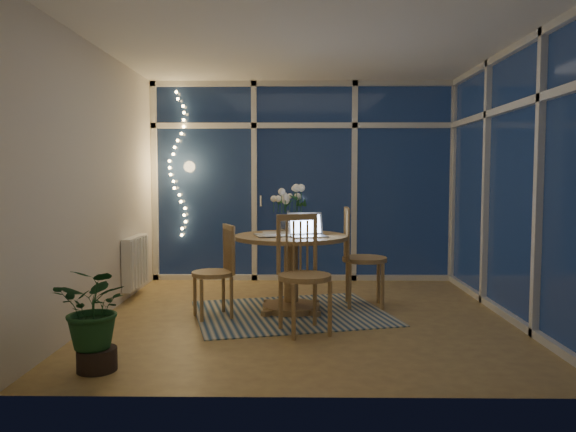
# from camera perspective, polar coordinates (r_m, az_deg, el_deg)

# --- Properties ---
(floor) EXTENTS (4.00, 4.00, 0.00)m
(floor) POSITION_cam_1_polar(r_m,az_deg,el_deg) (5.58, 1.95, -10.20)
(floor) COLOR olive
(floor) RESTS_ON ground
(ceiling) EXTENTS (4.00, 4.00, 0.00)m
(ceiling) POSITION_cam_1_polar(r_m,az_deg,el_deg) (5.54, 2.02, 16.86)
(ceiling) COLOR silver
(ceiling) RESTS_ON wall_back
(wall_back) EXTENTS (4.00, 0.04, 2.60)m
(wall_back) POSITION_cam_1_polar(r_m,az_deg,el_deg) (7.40, 1.65, 3.51)
(wall_back) COLOR silver
(wall_back) RESTS_ON floor
(wall_front) EXTENTS (4.00, 0.04, 2.60)m
(wall_front) POSITION_cam_1_polar(r_m,az_deg,el_deg) (3.40, 2.70, 2.79)
(wall_front) COLOR silver
(wall_front) RESTS_ON floor
(wall_left) EXTENTS (0.04, 4.00, 2.60)m
(wall_left) POSITION_cam_1_polar(r_m,az_deg,el_deg) (5.72, -18.51, 3.12)
(wall_left) COLOR silver
(wall_left) RESTS_ON floor
(wall_right) EXTENTS (0.04, 4.00, 2.60)m
(wall_right) POSITION_cam_1_polar(r_m,az_deg,el_deg) (5.80, 22.17, 3.04)
(wall_right) COLOR silver
(wall_right) RESTS_ON floor
(window_wall_back) EXTENTS (4.00, 0.10, 2.60)m
(window_wall_back) POSITION_cam_1_polar(r_m,az_deg,el_deg) (7.36, 1.65, 3.51)
(window_wall_back) COLOR silver
(window_wall_back) RESTS_ON floor
(window_wall_right) EXTENTS (0.10, 4.00, 2.60)m
(window_wall_right) POSITION_cam_1_polar(r_m,az_deg,el_deg) (5.79, 21.80, 3.05)
(window_wall_right) COLOR silver
(window_wall_right) RESTS_ON floor
(radiator) EXTENTS (0.10, 0.70, 0.58)m
(radiator) POSITION_cam_1_polar(r_m,az_deg,el_deg) (6.63, -15.27, -4.51)
(radiator) COLOR white
(radiator) RESTS_ON wall_left
(fairy_lights) EXTENTS (0.24, 0.10, 1.85)m
(fairy_lights) POSITION_cam_1_polar(r_m,az_deg,el_deg) (7.44, -11.19, 5.17)
(fairy_lights) COLOR #FFC366
(fairy_lights) RESTS_ON window_wall_back
(garden_patio) EXTENTS (12.00, 6.00, 0.10)m
(garden_patio) POSITION_cam_1_polar(r_m,az_deg,el_deg) (10.52, 4.10, -3.75)
(garden_patio) COLOR black
(garden_patio) RESTS_ON ground
(garden_fence) EXTENTS (11.00, 0.08, 1.80)m
(garden_fence) POSITION_cam_1_polar(r_m,az_deg,el_deg) (10.91, 1.35, 1.61)
(garden_fence) COLOR #341C12
(garden_fence) RESTS_ON ground
(neighbour_roof) EXTENTS (7.00, 3.00, 2.20)m
(neighbour_roof) POSITION_cam_1_polar(r_m,az_deg,el_deg) (13.93, 2.48, 7.50)
(neighbour_roof) COLOR #31333A
(neighbour_roof) RESTS_ON ground
(garden_shrubs) EXTENTS (0.90, 0.90, 0.90)m
(garden_shrubs) POSITION_cam_1_polar(r_m,az_deg,el_deg) (8.88, -3.68, -1.89)
(garden_shrubs) COLOR black
(garden_shrubs) RESTS_ON ground
(rug) EXTENTS (2.18, 1.91, 0.01)m
(rug) POSITION_cam_1_polar(r_m,az_deg,el_deg) (5.70, 0.31, -9.82)
(rug) COLOR beige
(rug) RESTS_ON floor
(dining_table) EXTENTS (1.39, 1.39, 0.78)m
(dining_table) POSITION_cam_1_polar(r_m,az_deg,el_deg) (5.72, 0.32, -5.84)
(dining_table) COLOR olive
(dining_table) RESTS_ON floor
(chair_left) EXTENTS (0.56, 0.56, 0.92)m
(chair_left) POSITION_cam_1_polar(r_m,az_deg,el_deg) (5.49, -7.66, -5.56)
(chair_left) COLOR olive
(chair_left) RESTS_ON floor
(chair_right) EXTENTS (0.50, 0.50, 1.06)m
(chair_right) POSITION_cam_1_polar(r_m,az_deg,el_deg) (5.95, 7.79, -4.10)
(chair_right) COLOR olive
(chair_right) RESTS_ON floor
(chair_front) EXTENTS (0.63, 0.63, 1.05)m
(chair_front) POSITION_cam_1_polar(r_m,az_deg,el_deg) (4.91, 1.72, -5.89)
(chair_front) COLOR olive
(chair_front) RESTS_ON floor
(laptop) EXTENTS (0.41, 0.37, 0.26)m
(laptop) POSITION_cam_1_polar(r_m,az_deg,el_deg) (5.48, 2.11, -0.83)
(laptop) COLOR silver
(laptop) RESTS_ON dining_table
(flower_vase) EXTENTS (0.25, 0.25, 0.21)m
(flower_vase) POSITION_cam_1_polar(r_m,az_deg,el_deg) (5.95, 0.04, -0.64)
(flower_vase) COLOR white
(flower_vase) RESTS_ON dining_table
(bowl) EXTENTS (0.19, 0.19, 0.04)m
(bowl) POSITION_cam_1_polar(r_m,az_deg,el_deg) (5.93, 2.73, -1.51)
(bowl) COLOR silver
(bowl) RESTS_ON dining_table
(newspapers) EXTENTS (0.46, 0.39, 0.02)m
(newspapers) POSITION_cam_1_polar(r_m,az_deg,el_deg) (5.63, -0.79, -1.87)
(newspapers) COLOR silver
(newspapers) RESTS_ON dining_table
(phone) EXTENTS (0.14, 0.10, 0.01)m
(phone) POSITION_cam_1_polar(r_m,az_deg,el_deg) (5.63, 0.01, -1.94)
(phone) COLOR black
(phone) RESTS_ON dining_table
(potted_plant) EXTENTS (0.62, 0.56, 0.76)m
(potted_plant) POSITION_cam_1_polar(r_m,az_deg,el_deg) (4.23, -18.93, -9.75)
(potted_plant) COLOR #194621
(potted_plant) RESTS_ON floor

